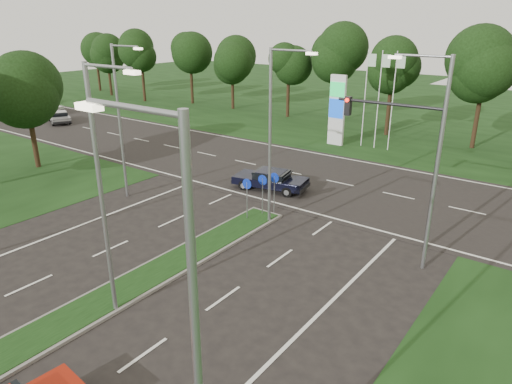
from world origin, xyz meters
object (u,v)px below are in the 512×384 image
Objects in this scene: navy_sedan at (271,179)px; far_car_c at (37,99)px; far_car_a at (59,117)px; far_car_b at (42,108)px.

far_car_c is (-43.51, 8.74, -0.04)m from navy_sedan.
far_car_c is (-13.66, 5.14, -0.01)m from far_car_a.
far_car_a is at bearing 71.67° from navy_sedan.
far_car_a reaches higher than far_car_c.
far_car_a is 14.59m from far_car_c.
navy_sedan is 44.38m from far_car_c.
far_car_b reaches higher than far_car_c.
far_car_b is (-6.24, 1.68, 0.06)m from far_car_a.
far_car_b is 1.11× the size of far_car_c.
far_car_c is at bearing 48.74° from far_car_b.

